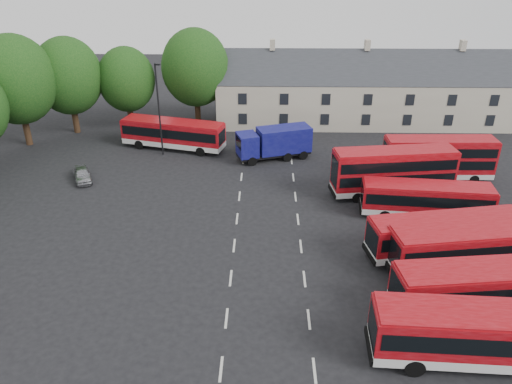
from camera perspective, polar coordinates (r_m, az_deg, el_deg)
ground at (r=35.98m, az=-2.70°, el=-7.88°), size 140.00×140.00×0.00m
lane_markings at (r=37.56m, az=1.32°, el=-6.17°), size 5.15×33.80×0.01m
treeline at (r=55.68m, az=-23.72°, el=10.39°), size 29.92×32.59×12.01m
terrace_houses at (r=62.82m, az=12.09°, el=11.08°), size 35.70×7.13×10.06m
bus_row_a at (r=29.91m, az=25.05°, el=-14.37°), size 12.25×3.44×3.43m
bus_row_b at (r=33.56m, az=25.28°, el=-9.64°), size 11.94×3.95×3.31m
bus_row_c at (r=37.08m, az=23.96°, el=-5.60°), size 12.21×4.44×3.38m
bus_row_d at (r=37.99m, az=20.95°, el=-4.41°), size 11.40×4.36×3.15m
bus_row_e at (r=42.79m, az=18.92°, el=-0.61°), size 10.53×3.36×2.93m
bus_dd_south at (r=45.27m, az=15.45°, el=2.48°), size 10.85×3.75×4.36m
bus_dd_north at (r=49.69m, az=20.18°, el=3.85°), size 10.17×2.55×4.15m
bus_north at (r=54.73m, az=-9.47°, el=6.76°), size 11.44×5.33×3.16m
box_truck at (r=51.49m, az=2.19°, el=5.75°), size 7.92×4.58×3.31m
silver_car at (r=49.91m, az=-19.24°, el=1.92°), size 2.88×3.97×1.25m
lamppost at (r=52.31m, az=-11.03°, el=9.44°), size 0.66×0.43×9.65m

